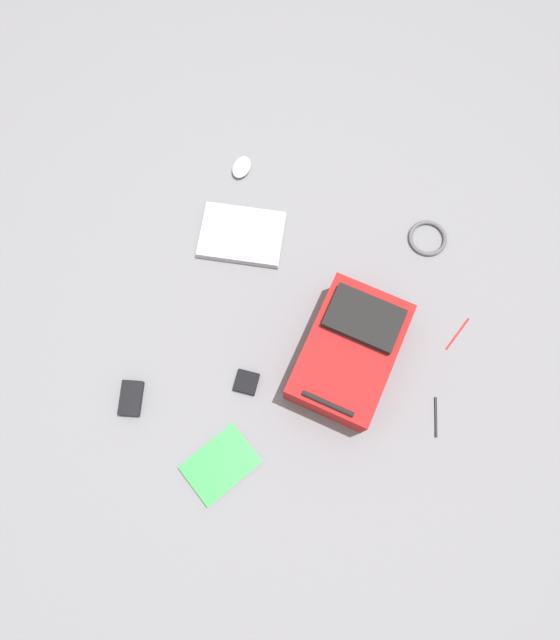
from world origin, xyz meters
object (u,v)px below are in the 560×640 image
object	(u,v)px
laptop	(242,235)
earbud_pouch	(246,382)
computer_mouse	(242,167)
pen_black	(458,334)
pen_blue	(436,417)
book_manual	(221,464)
backpack	(350,350)
cable_coil	(428,238)
power_brick	(131,398)

from	to	relation	value
laptop	earbud_pouch	xyz separation A→B (m)	(-0.22, 0.51, -0.01)
laptop	computer_mouse	world-z (taller)	same
pen_black	pen_blue	distance (m)	0.31
laptop	earbud_pouch	distance (m)	0.56
book_manual	backpack	bearing A→B (deg)	-119.14
pen_blue	pen_black	bearing A→B (deg)	-88.84
computer_mouse	cable_coil	size ratio (longest dim) A/B	0.67
power_brick	earbud_pouch	size ratio (longest dim) A/B	1.56
book_manual	earbud_pouch	size ratio (longest dim) A/B	3.69
backpack	book_manual	distance (m)	0.58
power_brick	cable_coil	bearing A→B (deg)	-130.42
book_manual	earbud_pouch	xyz separation A→B (m)	(0.02, -0.29, 0.00)
backpack	book_manual	xyz separation A→B (m)	(0.28, 0.50, -0.07)
earbud_pouch	book_manual	bearing A→B (deg)	93.71
earbud_pouch	laptop	bearing A→B (deg)	-67.06
laptop	power_brick	world-z (taller)	same
cable_coil	computer_mouse	bearing A→B (deg)	-2.65
pen_blue	laptop	bearing A→B (deg)	-24.70
book_manual	earbud_pouch	world-z (taller)	earbud_pouch
computer_mouse	pen_blue	distance (m)	1.18
pen_black	pen_blue	size ratio (longest dim) A/B	1.06
laptop	cable_coil	bearing A→B (deg)	-160.67
book_manual	power_brick	xyz separation A→B (m)	(0.37, -0.10, 0.01)
earbud_pouch	backpack	bearing A→B (deg)	-144.27
backpack	book_manual	bearing A→B (deg)	60.86
backpack	computer_mouse	world-z (taller)	backpack
computer_mouse	cable_coil	world-z (taller)	computer_mouse
laptop	pen_blue	xyz separation A→B (m)	(-0.87, 0.40, -0.01)
computer_mouse	earbud_pouch	bearing A→B (deg)	114.47
pen_blue	earbud_pouch	world-z (taller)	earbud_pouch
pen_black	laptop	bearing A→B (deg)	-5.81
backpack	book_manual	world-z (taller)	backpack
backpack	cable_coil	size ratio (longest dim) A/B	3.21
power_brick	pen_black	size ratio (longest dim) A/B	0.82
power_brick	pen_black	xyz separation A→B (m)	(-1.00, -0.61, -0.01)
book_manual	cable_coil	xyz separation A→B (m)	(-0.42, -1.03, -0.00)
book_manual	pen_black	bearing A→B (deg)	-131.38
computer_mouse	laptop	bearing A→B (deg)	113.43
backpack	pen_blue	xyz separation A→B (m)	(-0.35, 0.10, -0.08)
computer_mouse	pen_black	xyz separation A→B (m)	(-0.97, 0.35, -0.01)
laptop	pen_blue	distance (m)	0.96
book_manual	cable_coil	distance (m)	1.11
cable_coil	pen_black	bearing A→B (deg)	122.58
backpack	pen_blue	distance (m)	0.38
earbud_pouch	pen_blue	bearing A→B (deg)	-170.24
power_brick	pen_blue	bearing A→B (deg)	-163.29
laptop	book_manual	size ratio (longest dim) A/B	1.23
book_manual	computer_mouse	xyz separation A→B (m)	(0.34, -1.06, 0.01)
cable_coil	pen_black	distance (m)	0.38
book_manual	power_brick	distance (m)	0.38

